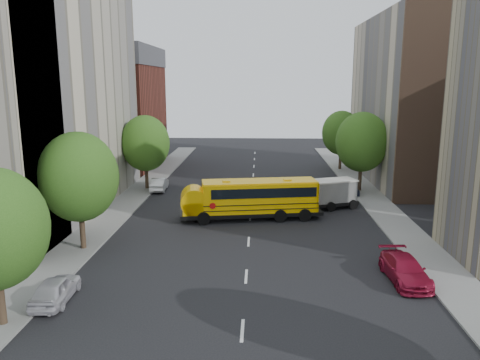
# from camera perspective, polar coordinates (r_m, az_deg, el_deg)

# --- Properties ---
(ground) EXTENTS (120.00, 120.00, 0.00)m
(ground) POSITION_cam_1_polar(r_m,az_deg,el_deg) (34.98, 1.13, -6.44)
(ground) COLOR black
(ground) RESTS_ON ground
(sidewalk_left) EXTENTS (3.00, 80.00, 0.12)m
(sidewalk_left) POSITION_cam_1_polar(r_m,az_deg,el_deg) (41.56, -14.80, -3.78)
(sidewalk_left) COLOR slate
(sidewalk_left) RESTS_ON ground
(sidewalk_right) EXTENTS (3.00, 80.00, 0.12)m
(sidewalk_right) POSITION_cam_1_polar(r_m,az_deg,el_deg) (41.18, 17.55, -4.09)
(sidewalk_right) COLOR slate
(sidewalk_right) RESTS_ON ground
(lane_markings) EXTENTS (0.15, 64.00, 0.01)m
(lane_markings) POSITION_cam_1_polar(r_m,az_deg,el_deg) (44.58, 1.42, -2.40)
(lane_markings) COLOR silver
(lane_markings) RESTS_ON ground
(building_left_cream) EXTENTS (10.00, 26.00, 20.00)m
(building_left_cream) POSITION_cam_1_polar(r_m,az_deg,el_deg) (43.45, -23.45, 9.60)
(building_left_cream) COLOR beige
(building_left_cream) RESTS_ON ground
(building_left_redbrick) EXTENTS (10.00, 15.00, 13.00)m
(building_left_redbrick) POSITION_cam_1_polar(r_m,az_deg,el_deg) (64.15, -14.69, 7.46)
(building_left_redbrick) COLOR maroon
(building_left_redbrick) RESTS_ON ground
(building_right_far) EXTENTS (10.00, 22.00, 18.00)m
(building_right_far) POSITION_cam_1_polar(r_m,az_deg,el_deg) (55.99, 20.66, 9.08)
(building_right_far) COLOR beige
(building_right_far) RESTS_ON ground
(building_right_sidewall) EXTENTS (10.10, 0.30, 18.00)m
(building_right_sidewall) POSITION_cam_1_polar(r_m,az_deg,el_deg) (45.66, 24.93, 8.28)
(building_right_sidewall) COLOR brown
(building_right_sidewall) RESTS_ON ground
(street_tree_1) EXTENTS (5.12, 5.12, 7.90)m
(street_tree_1) POSITION_cam_1_polar(r_m,az_deg,el_deg) (32.03, -19.08, 0.35)
(street_tree_1) COLOR #38281C
(street_tree_1) RESTS_ON ground
(street_tree_2) EXTENTS (4.99, 4.99, 7.71)m
(street_tree_2) POSITION_cam_1_polar(r_m,az_deg,el_deg) (49.02, -11.47, 4.41)
(street_tree_2) COLOR #38281C
(street_tree_2) RESTS_ON ground
(street_tree_4) EXTENTS (5.25, 5.25, 8.10)m
(street_tree_4) POSITION_cam_1_polar(r_m,az_deg,el_deg) (48.68, 14.63, 4.50)
(street_tree_4) COLOR #38281C
(street_tree_4) RESTS_ON ground
(street_tree_5) EXTENTS (4.86, 4.86, 7.51)m
(street_tree_5) POSITION_cam_1_polar(r_m,az_deg,el_deg) (60.42, 12.25, 5.62)
(street_tree_5) COLOR #38281C
(street_tree_5) RESTS_ON ground
(school_bus) EXTENTS (11.79, 4.43, 3.25)m
(school_bus) POSITION_cam_1_polar(r_m,az_deg,el_deg) (37.99, 1.17, -2.11)
(school_bus) COLOR black
(school_bus) RESTS_ON ground
(safari_truck) EXTENTS (6.33, 4.07, 2.56)m
(safari_truck) POSITION_cam_1_polar(r_m,az_deg,el_deg) (41.76, 10.23, -1.66)
(safari_truck) COLOR black
(safari_truck) RESTS_ON ground
(parked_car_0) EXTENTS (1.75, 3.99, 1.34)m
(parked_car_0) POSITION_cam_1_polar(r_m,az_deg,el_deg) (26.13, -21.56, -12.26)
(parked_car_0) COLOR silver
(parked_car_0) RESTS_ON ground
(parked_car_1) EXTENTS (1.60, 4.08, 1.32)m
(parked_car_1) POSITION_cam_1_polar(r_m,az_deg,el_deg) (48.91, -9.82, -0.50)
(parked_car_1) COLOR silver
(parked_car_1) RESTS_ON ground
(parked_car_3) EXTENTS (2.20, 4.83, 1.37)m
(parked_car_3) POSITION_cam_1_polar(r_m,az_deg,el_deg) (28.21, 19.46, -10.26)
(parked_car_3) COLOR maroon
(parked_car_3) RESTS_ON ground
(parked_car_4) EXTENTS (1.92, 4.16, 1.38)m
(parked_car_4) POSITION_cam_1_polar(r_m,az_deg,el_deg) (48.11, 13.00, -0.81)
(parked_car_4) COLOR #2F3553
(parked_car_4) RESTS_ON ground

